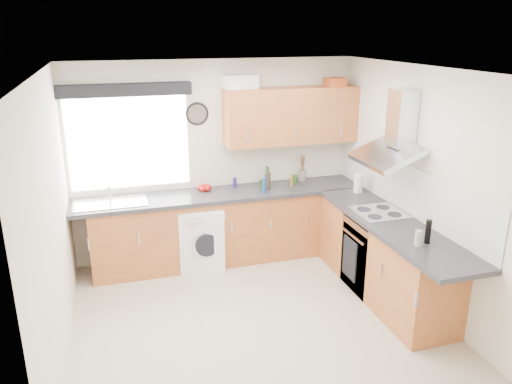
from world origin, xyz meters
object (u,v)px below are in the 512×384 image
object	(u,v)px
extractor_hood	(394,136)
washing_machine	(203,237)
oven	(376,253)
upper_cabinets	(291,116)

from	to	relation	value
extractor_hood	washing_machine	xyz separation A→B (m)	(-1.87, 1.10, -1.38)
oven	upper_cabinets	bearing A→B (deg)	112.54
washing_machine	oven	bearing A→B (deg)	-19.09
oven	washing_machine	world-z (taller)	oven
extractor_hood	upper_cabinets	xyz separation A→B (m)	(-0.65, 1.33, 0.03)
extractor_hood	upper_cabinets	size ratio (longest dim) A/B	0.46
oven	extractor_hood	bearing A→B (deg)	-0.00
oven	extractor_hood	world-z (taller)	extractor_hood
oven	washing_machine	size ratio (longest dim) A/B	1.08
oven	washing_machine	distance (m)	2.09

